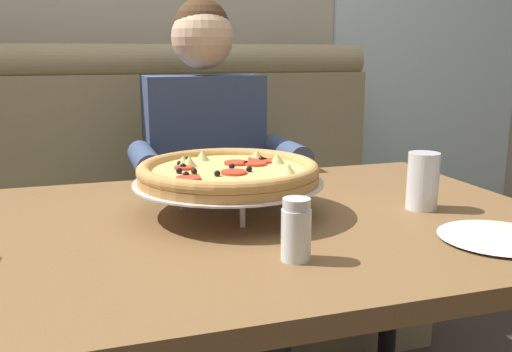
{
  "coord_description": "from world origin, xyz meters",
  "views": [
    {
      "loc": [
        -0.36,
        -1.13,
        1.1
      ],
      "look_at": [
        -0.01,
        -0.03,
        0.84
      ],
      "focal_mm": 39.23,
      "sensor_mm": 36.0,
      "label": 1
    }
  ],
  "objects": [
    {
      "name": "shaker_parmesan",
      "position": [
        -0.01,
        -0.26,
        0.78
      ],
      "size": [
        0.05,
        0.05,
        0.11
      ],
      "color": "white",
      "rests_on": "dining_table"
    },
    {
      "name": "plate_near_left",
      "position": [
        0.41,
        -0.28,
        0.75
      ],
      "size": [
        0.23,
        0.23,
        0.02
      ],
      "color": "white",
      "rests_on": "dining_table"
    },
    {
      "name": "booth_bench",
      "position": [
        0.0,
        0.94,
        0.4
      ],
      "size": [
        1.73,
        0.78,
        1.13
      ],
      "color": "#998966",
      "rests_on": "ground_plane"
    },
    {
      "name": "diner_main",
      "position": [
        0.05,
        0.67,
        0.71
      ],
      "size": [
        0.54,
        0.64,
        1.27
      ],
      "color": "#2D3342",
      "rests_on": "ground_plane"
    },
    {
      "name": "dining_table",
      "position": [
        0.0,
        0.0,
        0.66
      ],
      "size": [
        1.34,
        0.94,
        0.74
      ],
      "color": "brown",
      "rests_on": "ground_plane"
    },
    {
      "name": "drinking_glass",
      "position": [
        0.39,
        -0.04,
        0.79
      ],
      "size": [
        0.07,
        0.07,
        0.13
      ],
      "color": "silver",
      "rests_on": "dining_table"
    },
    {
      "name": "pizza",
      "position": [
        -0.05,
        0.07,
        0.83
      ],
      "size": [
        0.43,
        0.43,
        0.13
      ],
      "color": "silver",
      "rests_on": "dining_table"
    },
    {
      "name": "patio_chair",
      "position": [
        1.29,
        2.25,
        0.52
      ],
      "size": [
        0.43,
        0.43,
        0.86
      ],
      "color": "black",
      "rests_on": "ground_plane"
    }
  ]
}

